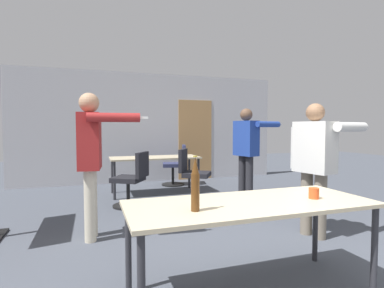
% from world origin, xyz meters
% --- Properties ---
extents(back_wall, '(6.53, 0.12, 2.67)m').
position_xyz_m(back_wall, '(0.03, 5.90, 1.33)').
color(back_wall, '#BCBCC1').
rests_on(back_wall, ground_plane).
extents(conference_table_near, '(1.95, 0.78, 0.74)m').
position_xyz_m(conference_table_near, '(-0.28, 0.55, 0.68)').
color(conference_table_near, '#C6B793').
rests_on(conference_table_near, ground_plane).
extents(conference_table_far, '(1.77, 0.72, 0.74)m').
position_xyz_m(conference_table_far, '(-0.25, 4.45, 0.67)').
color(conference_table_far, '#C6B793').
rests_on(conference_table_far, ground_plane).
extents(person_near_casual, '(0.78, 0.69, 1.74)m').
position_xyz_m(person_near_casual, '(-1.47, 2.22, 1.05)').
color(person_near_casual, beige).
rests_on(person_near_casual, ground_plane).
extents(person_center_tall, '(0.88, 0.64, 1.69)m').
position_xyz_m(person_center_tall, '(1.26, 3.41, 1.01)').
color(person_center_tall, '#28282D').
rests_on(person_center_tall, ground_plane).
extents(person_right_polo, '(0.85, 0.67, 1.62)m').
position_xyz_m(person_right_polo, '(1.11, 1.45, 0.97)').
color(person_right_polo, slate).
rests_on(person_right_polo, ground_plane).
extents(office_chair_near_pushed, '(0.61, 0.56, 0.94)m').
position_xyz_m(office_chair_near_pushed, '(0.40, 5.18, 0.44)').
color(office_chair_near_pushed, black).
rests_on(office_chair_near_pushed, ground_plane).
extents(office_chair_side_rolled, '(0.68, 0.66, 0.94)m').
position_xyz_m(office_chair_side_rolled, '(0.29, 3.66, 0.44)').
color(office_chair_side_rolled, black).
rests_on(office_chair_side_rolled, ground_plane).
extents(office_chair_far_right, '(0.68, 0.66, 0.93)m').
position_xyz_m(office_chair_far_right, '(-0.82, 3.54, 0.43)').
color(office_chair_far_right, black).
rests_on(office_chair_far_right, ground_plane).
extents(beer_bottle, '(0.06, 0.06, 0.39)m').
position_xyz_m(beer_bottle, '(-0.78, 0.45, 0.93)').
color(beer_bottle, '#563314').
rests_on(beer_bottle, conference_table_near).
extents(drink_cup, '(0.08, 0.08, 0.09)m').
position_xyz_m(drink_cup, '(0.27, 0.49, 0.79)').
color(drink_cup, '#E05123').
rests_on(drink_cup, conference_table_near).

